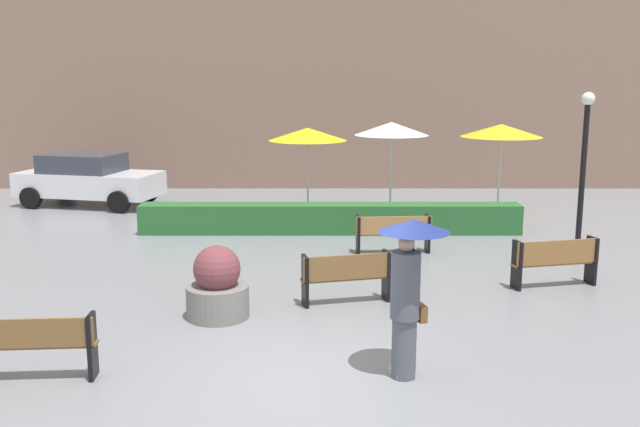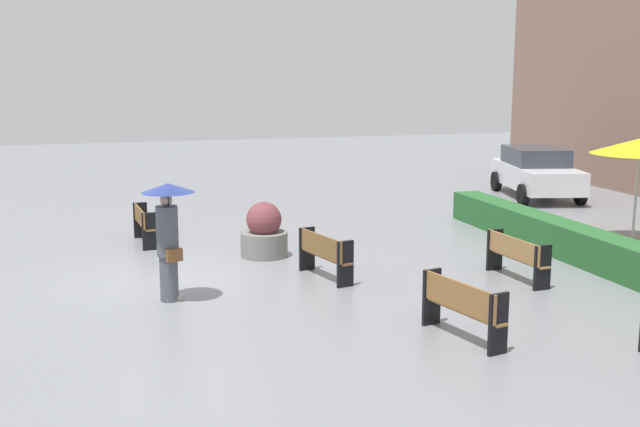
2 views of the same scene
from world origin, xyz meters
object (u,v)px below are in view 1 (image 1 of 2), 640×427
Objects in this scene: patio_umbrella_white at (393,129)px; parked_car at (89,179)px; patio_umbrella_yellow at (309,134)px; pedestrian_with_umbrella at (409,279)px; lamp_post at (585,156)px; bench_far_right at (557,259)px; planter_pot at (218,287)px; bench_back_row at (394,231)px; patio_umbrella_yellow_far at (502,131)px; bench_mid_center at (348,274)px; bench_near_left at (36,342)px.

patio_umbrella_white reaches higher than parked_car.
patio_umbrella_white is (2.26, -0.50, 0.19)m from patio_umbrella_yellow.
pedestrian_with_umbrella is 0.47× the size of parked_car.
lamp_post is at bearing -25.88° from parked_car.
bench_far_right is 7.03m from patio_umbrella_white.
patio_umbrella_yellow is (-1.47, 10.77, 0.96)m from pedestrian_with_umbrella.
patio_umbrella_yellow reaches higher than parked_car.
bench_far_right is 6.25m from planter_pot.
planter_pot is at bearing -127.91° from bench_back_row.
patio_umbrella_white is 3.13m from patio_umbrella_yellow_far.
bench_mid_center reaches higher than bench_back_row.
bench_far_right is at bearing 26.93° from bench_near_left.
patio_umbrella_yellow reaches higher than planter_pot.
pedestrian_with_umbrella reaches higher than bench_near_left.
patio_umbrella_yellow is at bearing 114.80° from bench_back_row.
pedestrian_with_umbrella reaches higher than bench_back_row.
bench_mid_center is 0.45× the size of lamp_post.
patio_umbrella_yellow_far is at bearing 51.76° from bench_back_row.
bench_back_row is (5.28, 6.63, -0.02)m from bench_near_left.
bench_far_right is 0.99× the size of bench_back_row.
parked_car is at bearing 117.98° from planter_pot.
patio_umbrella_white reaches higher than bench_mid_center.
bench_near_left is at bearing -178.70° from pedestrian_with_umbrella.
pedestrian_with_umbrella is at bearing -77.54° from bench_mid_center.
patio_umbrella_yellow is (-4.71, 6.80, 1.74)m from bench_far_right.
patio_umbrella_yellow is 6.99m from parked_car.
patio_umbrella_white reaches higher than patio_umbrella_yellow.
lamp_post is at bearing 32.12° from bench_mid_center.
parked_car is (-11.36, 8.38, 0.28)m from bench_far_right.
bench_back_row is at bearing -34.07° from parked_car.
patio_umbrella_yellow_far is at bearing 97.52° from lamp_post.
bench_near_left is 0.61× the size of patio_umbrella_yellow_far.
bench_mid_center is 0.60× the size of patio_umbrella_white.
patio_umbrella_yellow_far is 0.57× the size of parked_car.
patio_umbrella_yellow is at bearing 142.70° from lamp_post.
parked_car reaches higher than bench_far_right.
patio_umbrella_yellow reaches higher than bench_far_right.
pedestrian_with_umbrella is 10.91m from patio_umbrella_yellow.
patio_umbrella_yellow_far is at bearing 59.81° from bench_mid_center.
patio_umbrella_yellow_far reaches higher than bench_mid_center.
planter_pot is at bearing -128.08° from patio_umbrella_yellow_far.
patio_umbrella_yellow is at bearing -179.52° from patio_umbrella_yellow_far.
patio_umbrella_white is (0.29, 3.74, 1.97)m from bench_back_row.
patio_umbrella_white is at bearing -13.17° from parked_car.
bench_far_right is at bearing -55.30° from patio_umbrella_yellow.
patio_umbrella_white reaches higher than bench_near_left.
bench_mid_center is at bearing -51.39° from parked_car.
bench_mid_center is at bearing -147.88° from lamp_post.
parked_car is (-11.99, 1.54, -1.56)m from patio_umbrella_yellow_far.
patio_umbrella_white reaches higher than patio_umbrella_yellow_far.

